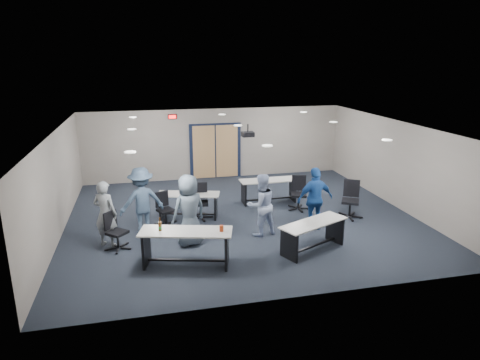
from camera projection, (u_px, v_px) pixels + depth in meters
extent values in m
plane|color=black|center=(242.00, 217.00, 12.69)|extent=(10.00, 10.00, 0.00)
cube|color=gray|center=(215.00, 144.00, 16.53)|extent=(10.00, 0.04, 2.70)
cube|color=gray|center=(296.00, 235.00, 8.10)|extent=(10.00, 0.04, 2.70)
cube|color=gray|center=(57.00, 185.00, 11.23)|extent=(0.04, 9.00, 2.70)
cube|color=gray|center=(397.00, 164.00, 13.40)|extent=(0.04, 9.00, 2.70)
cube|color=silver|center=(242.00, 127.00, 11.94)|extent=(10.00, 9.00, 0.04)
cube|color=black|center=(215.00, 151.00, 16.58)|extent=(2.00, 0.06, 2.20)
cube|color=tan|center=(204.00, 152.00, 16.47)|extent=(0.85, 0.04, 2.05)
cube|color=tan|center=(227.00, 151.00, 16.66)|extent=(0.85, 0.04, 2.05)
cube|color=black|center=(172.00, 117.00, 15.83)|extent=(0.32, 0.05, 0.18)
cube|color=#FF0C0C|center=(172.00, 117.00, 15.80)|extent=(0.26, 0.02, 0.12)
cylinder|color=black|center=(248.00, 128.00, 12.51)|extent=(0.04, 0.04, 0.24)
cube|color=black|center=(248.00, 134.00, 12.56)|extent=(0.35, 0.30, 0.14)
cylinder|color=black|center=(249.00, 135.00, 12.42)|extent=(0.08, 0.03, 0.08)
cube|color=beige|center=(186.00, 232.00, 9.58)|extent=(2.18, 1.20, 0.03)
cube|color=black|center=(146.00, 248.00, 9.73)|extent=(0.22, 0.63, 0.80)
cube|color=black|center=(227.00, 249.00, 9.67)|extent=(0.22, 0.63, 0.80)
cube|color=black|center=(187.00, 260.00, 9.78)|extent=(1.79, 0.53, 0.05)
cylinder|color=#B43B18|center=(221.00, 228.00, 9.53)|extent=(0.09, 0.09, 0.14)
cube|color=beige|center=(314.00, 223.00, 10.35)|extent=(1.91, 1.31, 0.03)
cube|color=black|center=(289.00, 245.00, 9.98)|extent=(0.28, 0.53, 0.71)
cube|color=black|center=(335.00, 229.00, 10.93)|extent=(0.28, 0.53, 0.71)
cube|color=black|center=(312.00, 246.00, 10.52)|extent=(1.49, 0.72, 0.04)
cube|color=beige|center=(188.00, 194.00, 12.51)|extent=(1.91, 1.05, 0.03)
cube|color=black|center=(162.00, 206.00, 12.64)|extent=(0.19, 0.55, 0.70)
cube|color=black|center=(216.00, 206.00, 12.59)|extent=(0.19, 0.55, 0.70)
cube|color=black|center=(189.00, 214.00, 12.69)|extent=(1.57, 0.46, 0.04)
cube|color=beige|center=(269.00, 180.00, 13.84)|extent=(1.87, 0.63, 0.03)
cube|color=black|center=(244.00, 193.00, 13.76)|extent=(0.05, 0.57, 0.73)
cube|color=black|center=(293.00, 190.00, 14.12)|extent=(0.05, 0.57, 0.73)
cube|color=black|center=(268.00, 199.00, 14.02)|extent=(1.66, 0.05, 0.04)
imported|color=gray|center=(105.00, 214.00, 10.58)|extent=(0.74, 0.66, 1.70)
imported|color=slate|center=(189.00, 210.00, 10.63)|extent=(1.05, 0.88, 1.83)
imported|color=#A8B9DF|center=(261.00, 205.00, 11.24)|extent=(0.95, 0.82, 1.68)
imported|color=navy|center=(315.00, 199.00, 11.60)|extent=(1.06, 0.52, 1.76)
imported|color=#394D66|center=(142.00, 201.00, 11.32)|extent=(1.32, 0.96, 1.83)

